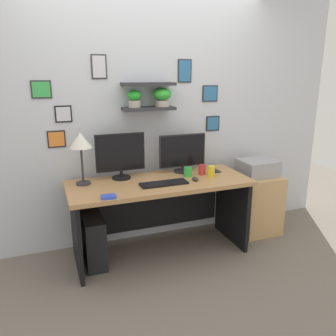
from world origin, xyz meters
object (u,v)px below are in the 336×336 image
object	(u,v)px
desk	(158,200)
monitor_right	(182,153)
water_cup	(211,171)
keyboard	(164,183)
computer_mouse	(195,179)
cell_phone	(215,171)
drawer_cabinet	(255,203)
monitor_left	(120,155)
desk_lamp	(81,143)
coffee_mug	(188,172)
pen_cup	(202,170)
scissors_tray	(108,197)
printer	(258,168)
computer_tower_left	(94,241)

from	to	relation	value
desk	monitor_right	distance (m)	0.54
monitor_right	water_cup	world-z (taller)	monitor_right
keyboard	computer_mouse	xyz separation A→B (m)	(0.31, 0.01, 0.01)
cell_phone	drawer_cabinet	distance (m)	0.68
drawer_cabinet	monitor_left	bearing A→B (deg)	176.16
desk_lamp	drawer_cabinet	size ratio (longest dim) A/B	0.74
desk	keyboard	xyz separation A→B (m)	(0.00, -0.17, 0.22)
cell_phone	drawer_cabinet	world-z (taller)	cell_phone
keyboard	cell_phone	xyz separation A→B (m)	(0.64, 0.22, -0.01)
keyboard	desk_lamp	bearing A→B (deg)	158.89
coffee_mug	monitor_left	bearing A→B (deg)	165.27
pen_cup	scissors_tray	world-z (taller)	pen_cup
desk	cell_phone	size ratio (longest dim) A/B	12.26
cell_phone	scissors_tray	world-z (taller)	scissors_tray
cell_phone	pen_cup	size ratio (longest dim) A/B	1.40
keyboard	pen_cup	xyz separation A→B (m)	(0.46, 0.16, 0.04)
keyboard	water_cup	size ratio (longest dim) A/B	4.00
monitor_left	computer_mouse	bearing A→B (deg)	-26.40
computer_mouse	printer	size ratio (longest dim) A/B	0.24
water_cup	monitor_right	bearing A→B (deg)	126.19
coffee_mug	water_cup	bearing A→B (deg)	-25.76
scissors_tray	printer	size ratio (longest dim) A/B	0.32
monitor_left	printer	world-z (taller)	monitor_left
pen_cup	desk	bearing A→B (deg)	179.85
computer_tower_left	computer_mouse	bearing A→B (deg)	-7.50
monitor_left	computer_tower_left	size ratio (longest dim) A/B	1.00
monitor_right	computer_mouse	xyz separation A→B (m)	(-0.00, -0.32, -0.18)
keyboard	pen_cup	size ratio (longest dim) A/B	4.40
water_cup	printer	world-z (taller)	water_cup
desk	cell_phone	bearing A→B (deg)	5.25
desk_lamp	cell_phone	world-z (taller)	desk_lamp
keyboard	drawer_cabinet	bearing A→B (deg)	10.96
monitor_left	desk	bearing A→B (deg)	-26.67
monitor_right	coffee_mug	distance (m)	0.23
computer_mouse	drawer_cabinet	xyz separation A→B (m)	(0.85, 0.22, -0.44)
drawer_cabinet	desk	bearing A→B (deg)	-177.02
coffee_mug	computer_tower_left	bearing A→B (deg)	-178.49
monitor_right	drawer_cabinet	distance (m)	1.06
monitor_right	keyboard	bearing A→B (deg)	-134.11
monitor_left	printer	xyz separation A→B (m)	(1.49, -0.10, -0.24)
desk	computer_tower_left	bearing A→B (deg)	-177.37
keyboard	scissors_tray	bearing A→B (deg)	-162.63
desk_lamp	coffee_mug	bearing A→B (deg)	-6.10
desk	keyboard	size ratio (longest dim) A/B	3.90
scissors_tray	drawer_cabinet	distance (m)	1.81
desk	water_cup	bearing A→B (deg)	-11.39
drawer_cabinet	computer_tower_left	distance (m)	1.82
coffee_mug	scissors_tray	world-z (taller)	coffee_mug
coffee_mug	pen_cup	size ratio (longest dim) A/B	0.90
desk_lamp	water_cup	distance (m)	1.26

